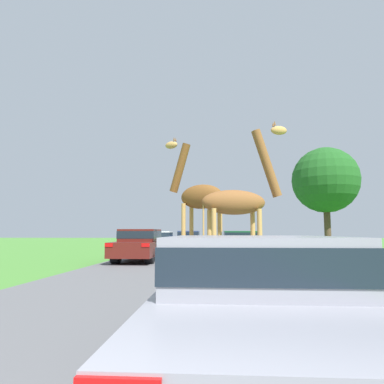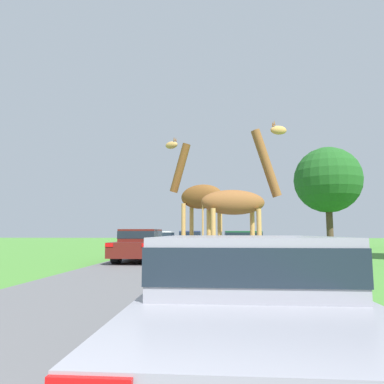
{
  "view_description": "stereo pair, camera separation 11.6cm",
  "coord_description": "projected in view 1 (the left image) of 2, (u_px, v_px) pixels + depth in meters",
  "views": [
    {
      "loc": [
        1.13,
        0.2,
        1.31
      ],
      "look_at": [
        0.28,
        13.14,
        2.84
      ],
      "focal_mm": 32.0,
      "sensor_mm": 36.0,
      "label": 1
    },
    {
      "loc": [
        1.24,
        0.21,
        1.31
      ],
      "look_at": [
        0.28,
        13.14,
        2.84
      ],
      "focal_mm": 32.0,
      "sensor_mm": 36.0,
      "label": 2
    }
  ],
  "objects": [
    {
      "name": "car_queue_right",
      "position": [
        159.0,
        240.0,
        25.31
      ],
      "size": [
        1.95,
        3.98,
        1.38
      ],
      "color": "silver",
      "rests_on": "ground"
    },
    {
      "name": "giraffe_near_road",
      "position": [
        198.0,
        198.0,
        13.08
      ],
      "size": [
        2.49,
        1.53,
        5.16
      ],
      "rotation": [
        0.0,
        0.0,
        1.12
      ],
      "color": "tan",
      "rests_on": "ground"
    },
    {
      "name": "car_verge_right",
      "position": [
        242.0,
        244.0,
        17.74
      ],
      "size": [
        2.0,
        4.82,
        1.37
      ],
      "color": "#144C28",
      "rests_on": "ground"
    },
    {
      "name": "car_far_ahead",
      "position": [
        189.0,
        239.0,
        29.45
      ],
      "size": [
        1.98,
        4.31,
        1.43
      ],
      "color": "navy",
      "rests_on": "ground"
    },
    {
      "name": "tree_centre_back",
      "position": [
        325.0,
        180.0,
        31.3
      ],
      "size": [
        5.99,
        5.99,
        9.06
      ],
      "color": "#4C3828",
      "rests_on": "ground"
    },
    {
      "name": "car_queue_left",
      "position": [
        140.0,
        244.0,
        15.85
      ],
      "size": [
        1.8,
        4.82,
        1.45
      ],
      "color": "#561914",
      "rests_on": "ground"
    },
    {
      "name": "road",
      "position": [
        202.0,
        248.0,
        29.45
      ],
      "size": [
        7.54,
        120.0,
        0.0
      ],
      "color": "#5B5B5E",
      "rests_on": "ground"
    },
    {
      "name": "giraffe_companion",
      "position": [
        239.0,
        201.0,
        10.92
      ],
      "size": [
        2.95,
        1.2,
        5.01
      ],
      "rotation": [
        0.0,
        0.0,
        -1.34
      ],
      "color": "tan",
      "rests_on": "ground"
    },
    {
      "name": "car_lead_maroon",
      "position": [
        253.0,
        297.0,
        3.33
      ],
      "size": [
        1.76,
        4.37,
        1.27
      ],
      "color": "gray",
      "rests_on": "ground"
    }
  ]
}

